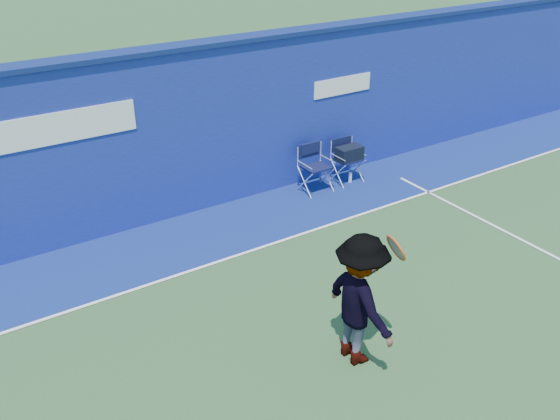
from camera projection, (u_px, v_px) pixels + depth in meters
ground at (354, 375)px, 7.37m from camera, size 80.00×80.00×0.00m
stadium_wall at (174, 133)px, 10.51m from camera, size 24.00×0.50×3.08m
out_of_bounds_strip at (207, 235)px, 10.42m from camera, size 24.00×1.80×0.01m
court_lines at (326, 347)px, 7.81m from camera, size 24.00×12.00×0.01m
directors_chair_left at (315, 176)px, 11.86m from camera, size 0.56×0.52×0.95m
directors_chair_right at (348, 165)px, 12.21m from camera, size 0.54×0.48×0.90m
water_bottle at (350, 177)px, 12.28m from camera, size 0.07×0.07×0.22m
tennis_player at (360, 300)px, 7.25m from camera, size 0.87×1.17×1.79m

